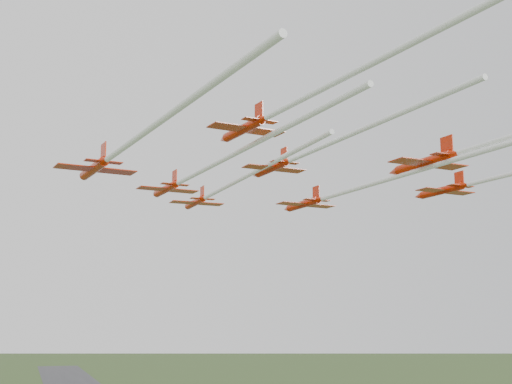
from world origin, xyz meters
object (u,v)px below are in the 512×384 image
object	(u,v)px
jet_row3_mid	(308,153)
jet_row3_left	(122,148)
jet_lead	(221,189)
jet_row2_right	(376,183)
jet_row3_right	(508,175)
jet_row4_left	(339,80)
jet_row4_right	(506,138)
jet_row2_left	(202,171)

from	to	relation	value
jet_row3_mid	jet_row3_left	bearing A→B (deg)	-173.43
jet_lead	jet_row2_right	size ratio (longest dim) A/B	0.77
jet_lead	jet_row3_left	world-z (taller)	jet_lead
jet_row3_right	jet_row4_left	bearing A→B (deg)	-153.71
jet_row4_right	jet_row3_left	bearing A→B (deg)	157.05
jet_row4_left	jet_row4_right	world-z (taller)	jet_row4_left
jet_lead	jet_row4_right	bearing A→B (deg)	-68.55
jet_row3_right	jet_row4_left	distance (m)	42.01
jet_row2_right	jet_row3_right	bearing A→B (deg)	-34.66
jet_row3_left	jet_lead	bearing A→B (deg)	49.65
jet_lead	jet_row3_right	size ratio (longest dim) A/B	1.01
jet_row2_right	jet_row3_left	distance (m)	36.82
jet_lead	jet_row4_left	distance (m)	50.04
jet_row3_mid	jet_row2_right	bearing A→B (deg)	21.86
jet_row3_left	jet_row3_right	size ratio (longest dim) A/B	0.91
jet_row4_right	jet_row2_right	bearing A→B (deg)	90.01
jet_row3_left	jet_row3_mid	world-z (taller)	jet_row3_mid
jet_row3_mid	jet_lead	bearing A→B (deg)	90.31
jet_row3_left	jet_row3_right	world-z (taller)	jet_row3_right
jet_row2_right	jet_row4_right	xyz separation A→B (m)	(3.54, -22.18, 0.68)
jet_row2_right	jet_row3_right	world-z (taller)	jet_row3_right
jet_row3_mid	jet_row4_left	world-z (taller)	jet_row3_mid
jet_row3_mid	jet_row3_right	size ratio (longest dim) A/B	0.82
jet_row2_left	jet_row3_mid	world-z (taller)	jet_row3_mid
jet_lead	jet_row3_right	bearing A→B (deg)	-44.06
jet_row3_left	jet_row4_left	size ratio (longest dim) A/B	0.79
jet_row3_right	jet_row4_right	bearing A→B (deg)	-136.37
jet_lead	jet_row3_left	size ratio (longest dim) A/B	1.11
jet_lead	jet_row4_right	distance (m)	45.14
jet_row4_left	jet_row3_right	bearing A→B (deg)	24.37
jet_row4_left	jet_row4_right	distance (m)	24.78
jet_row2_right	jet_row2_left	bearing A→B (deg)	169.24
jet_row3_left	jet_row3_mid	bearing A→B (deg)	4.66
jet_lead	jet_row3_mid	distance (m)	25.81
jet_row3_left	jet_row2_left	bearing A→B (deg)	40.50
jet_row2_left	jet_row3_mid	size ratio (longest dim) A/B	1.26
jet_lead	jet_row4_left	bearing A→B (deg)	-98.15
jet_lead	jet_row2_left	distance (m)	18.97
jet_row3_left	jet_row4_left	distance (m)	24.13
jet_row3_left	jet_row4_right	distance (m)	39.24
jet_row2_right	jet_row4_right	size ratio (longest dim) A/B	1.23
jet_row2_left	jet_row4_right	world-z (taller)	jet_row4_right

